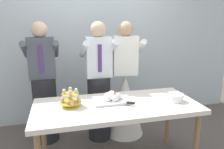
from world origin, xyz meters
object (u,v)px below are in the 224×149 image
cupcake_stand (71,99)px  plate_stack (176,97)px  person_groom (99,89)px  person_guest (44,90)px  main_cake_tray (112,98)px  person_bride (125,96)px  dessert_table (117,110)px

cupcake_stand → plate_stack: cupcake_stand is taller
cupcake_stand → person_groom: (0.42, 0.62, -0.11)m
person_guest → main_cake_tray: bearing=-41.9°
main_cake_tray → plate_stack: main_cake_tray is taller
person_bride → person_groom: bearing=-174.1°
main_cake_tray → person_guest: 1.05m
dessert_table → person_groom: size_ratio=1.08×
main_cake_tray → cupcake_stand: bearing=-175.4°
cupcake_stand → dessert_table: bearing=-6.9°
cupcake_stand → person_guest: size_ratio=0.14×
plate_stack → person_bride: (-0.36, 0.79, -0.24)m
main_cake_tray → dessert_table: bearing=-73.3°
dessert_table → main_cake_tray: (-0.03, 0.10, 0.11)m
dessert_table → person_guest: 1.13m
person_groom → person_guest: 0.75m
plate_stack → person_guest: bearing=149.6°
plate_stack → person_groom: 1.06m
person_groom → dessert_table: bearing=-84.0°
cupcake_stand → person_guest: 0.81m
cupcake_stand → person_groom: size_ratio=0.14×
dessert_table → person_guest: bearing=135.5°
cupcake_stand → person_bride: person_bride is taller
plate_stack → person_groom: size_ratio=0.11×
cupcake_stand → person_guest: bearing=113.2°
plate_stack → person_guest: size_ratio=0.11×
dessert_table → person_bride: size_ratio=1.08×
main_cake_tray → plate_stack: bearing=-13.6°
person_groom → person_bride: (0.39, 0.04, -0.16)m
plate_stack → person_bride: bearing=114.3°
plate_stack → person_guest: 1.72m
dessert_table → cupcake_stand: cupcake_stand is taller
person_bride → cupcake_stand: bearing=-141.0°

